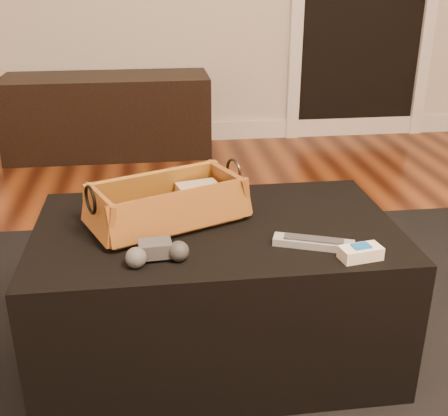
{
  "coord_description": "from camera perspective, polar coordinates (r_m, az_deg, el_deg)",
  "views": [
    {
      "loc": [
        -0.11,
        -0.98,
        1.09
      ],
      "look_at": [
        0.07,
        0.4,
        0.49
      ],
      "focal_mm": 45.0,
      "sensor_mm": 36.0,
      "label": 1
    }
  ],
  "objects": [
    {
      "name": "baseboard",
      "position": [
        3.86,
        -5.64,
        7.64
      ],
      "size": [
        5.0,
        0.04,
        0.12
      ],
      "primitive_type": "cube",
      "color": "white",
      "rests_on": "floor"
    },
    {
      "name": "media_cabinet",
      "position": [
        3.6,
        -11.67,
        9.19
      ],
      "size": [
        1.24,
        0.45,
        0.49
      ],
      "primitive_type": "cube",
      "color": "black",
      "rests_on": "floor"
    },
    {
      "name": "area_rug",
      "position": [
        1.74,
        -0.54,
        -15.29
      ],
      "size": [
        2.6,
        2.0,
        0.01
      ],
      "primitive_type": "cube",
      "color": "black",
      "rests_on": "floor"
    },
    {
      "name": "ottoman",
      "position": [
        1.66,
        -0.78,
        -8.37
      ],
      "size": [
        1.0,
        0.6,
        0.42
      ],
      "primitive_type": "cube",
      "color": "black",
      "rests_on": "area_rug"
    },
    {
      "name": "tv_remote",
      "position": [
        1.55,
        -6.18,
        -0.91
      ],
      "size": [
        0.22,
        0.16,
        0.02
      ],
      "primitive_type": "cube",
      "rotation": [
        0.0,
        0.0,
        0.51
      ],
      "color": "black",
      "rests_on": "wicker_basket"
    },
    {
      "name": "cloth_bundle",
      "position": [
        1.64,
        -2.63,
        1.33
      ],
      "size": [
        0.13,
        0.11,
        0.07
      ],
      "primitive_type": "cube",
      "rotation": [
        0.0,
        0.0,
        0.23
      ],
      "color": "#C9AA8C",
      "rests_on": "wicker_basket"
    },
    {
      "name": "wicker_basket",
      "position": [
        1.57,
        -5.75,
        0.26
      ],
      "size": [
        0.48,
        0.37,
        0.15
      ],
      "color": "#A65925",
      "rests_on": "ottoman"
    },
    {
      "name": "game_controller",
      "position": [
        1.37,
        -6.86,
        -4.47
      ],
      "size": [
        0.16,
        0.1,
        0.05
      ],
      "color": "#3A3A3D",
      "rests_on": "ottoman"
    },
    {
      "name": "silver_remote",
      "position": [
        1.46,
        9.08,
        -3.49
      ],
      "size": [
        0.21,
        0.12,
        0.02
      ],
      "color": "#A5A6AC",
      "rests_on": "ottoman"
    },
    {
      "name": "cream_gadget",
      "position": [
        1.42,
        13.71,
        -4.42
      ],
      "size": [
        0.11,
        0.07,
        0.04
      ],
      "color": "white",
      "rests_on": "ottoman"
    }
  ]
}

